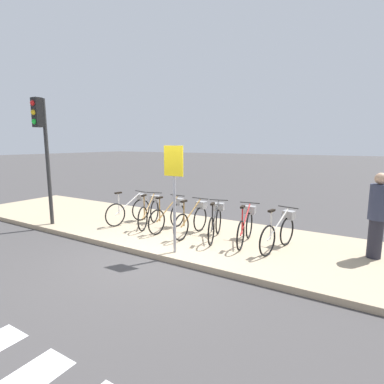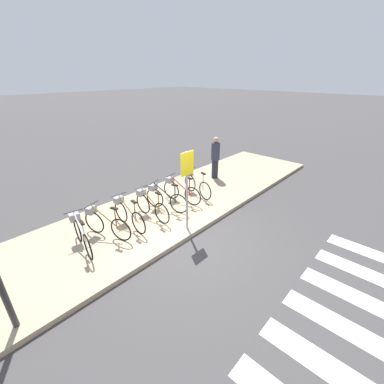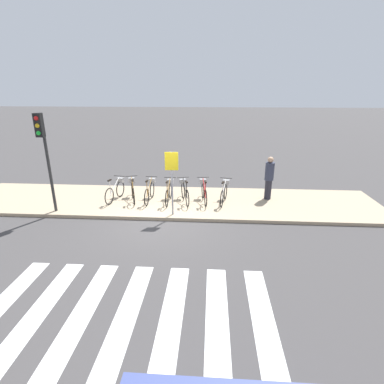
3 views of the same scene
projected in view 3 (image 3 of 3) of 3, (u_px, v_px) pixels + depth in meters
ground_plane at (162, 221)px, 10.15m from camera, size 120.00×120.00×0.00m
sidewalk at (169, 202)px, 11.68m from camera, size 16.00×3.31×0.12m
parked_bicycle_0 at (116, 189)px, 11.60m from camera, size 0.47×1.49×0.93m
parked_bicycle_1 at (133, 189)px, 11.60m from camera, size 0.61×1.45×0.93m
parked_bicycle_2 at (150, 190)px, 11.52m from camera, size 0.46×1.51×0.93m
parked_bicycle_3 at (169, 191)px, 11.41m from camera, size 0.46×1.51×0.93m
parked_bicycle_4 at (185, 191)px, 11.42m from camera, size 0.56×1.46×0.93m
parked_bicycle_5 at (204, 191)px, 11.43m from camera, size 0.46×1.50×0.93m
parked_bicycle_6 at (224, 192)px, 11.34m from camera, size 0.48×1.49×0.93m
pedestrian at (269, 177)px, 11.53m from camera, size 0.34×0.34×1.69m
traffic_light at (43, 143)px, 9.76m from camera, size 0.24×0.40×3.40m
sign_post at (172, 173)px, 9.86m from camera, size 0.44×0.07×2.19m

